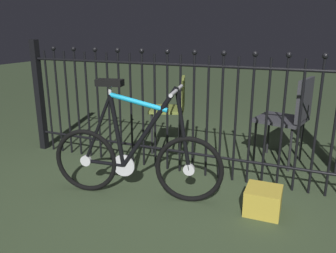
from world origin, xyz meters
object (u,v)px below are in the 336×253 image
bicycle (135,157)px  chair_charcoal (290,113)px  chair_olive (173,105)px  display_crate (263,200)px

bicycle → chair_charcoal: bicycle is taller
chair_olive → chair_charcoal: (1.17, 0.08, 0.01)m
chair_charcoal → display_crate: bearing=-93.9°
bicycle → display_crate: bicycle is taller
bicycle → chair_olive: size_ratio=1.68×
bicycle → chair_charcoal: size_ratio=1.58×
bicycle → chair_charcoal: bearing=48.7°
chair_charcoal → display_crate: size_ratio=3.45×
chair_olive → display_crate: (1.10, -0.96, -0.41)m
bicycle → display_crate: 1.00m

